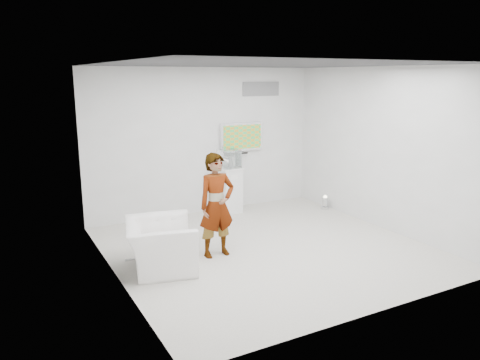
{
  "coord_description": "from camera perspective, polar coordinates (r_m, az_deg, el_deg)",
  "views": [
    {
      "loc": [
        -3.93,
        -6.3,
        2.83
      ],
      "look_at": [
        -0.19,
        0.6,
        1.08
      ],
      "focal_mm": 35.0,
      "sensor_mm": 36.0,
      "label": 1
    }
  ],
  "objects": [
    {
      "name": "wii_remote",
      "position": [
        7.49,
        -1.76,
        2.35
      ],
      "size": [
        0.04,
        0.14,
        0.03
      ],
      "primitive_type": "cube",
      "rotation": [
        0.0,
        0.0,
        0.07
      ],
      "color": "white",
      "rests_on": "person"
    },
    {
      "name": "floor_uplight",
      "position": [
        10.3,
        10.32,
        -2.71
      ],
      "size": [
        0.2,
        0.2,
        0.29
      ],
      "primitive_type": "cylinder",
      "rotation": [
        0.0,
        0.0,
        -0.09
      ],
      "color": "silver",
      "rests_on": "room"
    },
    {
      "name": "console",
      "position": [
        9.72,
        -1.32,
        2.22
      ],
      "size": [
        0.08,
        0.18,
        0.24
      ],
      "primitive_type": "cube",
      "rotation": [
        0.0,
        0.0,
        0.17
      ],
      "color": "white",
      "rests_on": "pedestal"
    },
    {
      "name": "pedestal",
      "position": [
        9.84,
        -1.3,
        -1.21
      ],
      "size": [
        0.49,
        0.49,
        0.96
      ],
      "primitive_type": "cube",
      "rotation": [
        0.0,
        0.0,
        0.04
      ],
      "color": "white",
      "rests_on": "room"
    },
    {
      "name": "room",
      "position": [
        7.55,
        3.45,
        2.42
      ],
      "size": [
        5.01,
        5.01,
        3.0
      ],
      "color": "beige",
      "rests_on": "ground"
    },
    {
      "name": "logo_decal",
      "position": [
        10.26,
        2.58,
        11.03
      ],
      "size": [
        0.9,
        0.02,
        0.3
      ],
      "primitive_type": "cube",
      "color": "slate",
      "rests_on": "room"
    },
    {
      "name": "tv",
      "position": [
        10.05,
        0.19,
        5.29
      ],
      "size": [
        1.0,
        0.08,
        0.6
      ],
      "primitive_type": "cube",
      "color": "silver",
      "rests_on": "room"
    },
    {
      "name": "vitrine",
      "position": [
        9.71,
        -1.32,
        2.62
      ],
      "size": [
        0.44,
        0.44,
        0.37
      ],
      "primitive_type": "cube",
      "rotation": [
        0.0,
        0.0,
        0.22
      ],
      "color": "white",
      "rests_on": "pedestal"
    },
    {
      "name": "person",
      "position": [
        7.39,
        -2.86,
        -3.09
      ],
      "size": [
        0.62,
        0.42,
        1.67
      ],
      "primitive_type": "imported",
      "rotation": [
        0.0,
        0.0,
        0.04
      ],
      "color": "white",
      "rests_on": "room"
    },
    {
      "name": "armchair",
      "position": [
        7.12,
        -9.67,
        -7.84
      ],
      "size": [
        1.22,
        1.33,
        0.73
      ],
      "primitive_type": "imported",
      "rotation": [
        0.0,
        0.0,
        1.33
      ],
      "color": "white",
      "rests_on": "room"
    }
  ]
}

